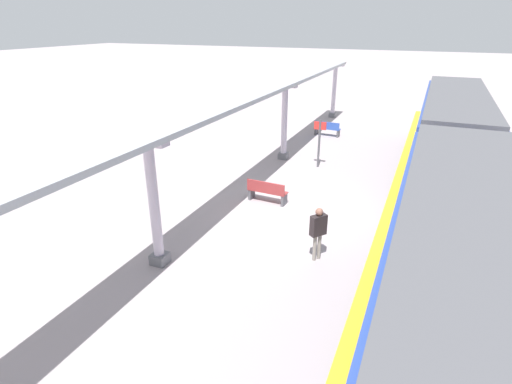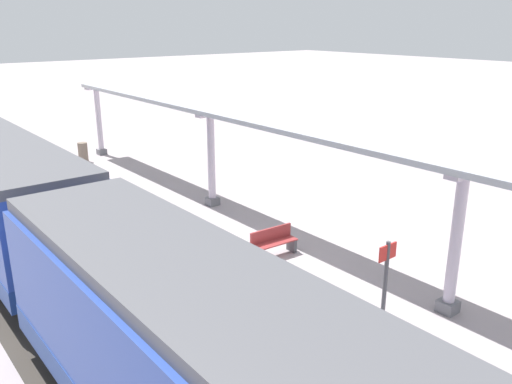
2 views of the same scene
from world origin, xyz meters
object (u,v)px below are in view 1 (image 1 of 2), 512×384
Objects in this scene: platform_info_sign at (319,139)px; canopy_pillar_nearest at (334,91)px; bench_near_end at (327,129)px; passenger_waiting_near_edge at (318,228)px; train_far_carriage at (459,291)px; bench_mid_platform at (267,191)px; canopy_pillar_second at (284,122)px; canopy_pillar_third at (154,205)px; train_near_carriage at (451,132)px.

canopy_pillar_nearest is at bearing -79.98° from platform_info_sign.
passenger_waiting_near_edge is at bearing 103.04° from bench_near_end.
platform_info_sign is (5.42, -10.61, -0.50)m from train_far_carriage.
train_far_carriage is 8.63m from bench_mid_platform.
passenger_waiting_near_edge is (-3.98, 8.26, -0.81)m from canopy_pillar_second.
canopy_pillar_nearest reaches higher than bench_near_end.
canopy_pillar_nearest is 2.35× the size of bench_near_end.
train_far_carriage is 7.36m from canopy_pillar_third.
train_far_carriage is at bearing 90.00° from train_near_carriage.
canopy_pillar_third is (0.00, 20.37, 0.00)m from canopy_pillar_nearest.
canopy_pillar_nearest is at bearing -90.00° from canopy_pillar_third.
train_near_carriage is 11.63m from canopy_pillar_nearest.
canopy_pillar_nearest is 2.35× the size of bench_mid_platform.
canopy_pillar_nearest is 5.41m from bench_near_end.
platform_info_sign is at bearing -62.95° from train_far_carriage.
canopy_pillar_nearest is 1.00× the size of canopy_pillar_third.
train_far_carriage reaches higher than platform_info_sign.
bench_near_end is 0.69× the size of platform_info_sign.
bench_near_end is 5.68m from platform_info_sign.
bench_mid_platform is at bearing 45.86° from train_near_carriage.
canopy_pillar_second is at bearing 79.77° from bench_near_end.
canopy_pillar_second is 1.63× the size of platform_info_sign.
bench_near_end is at bearing -88.31° from bench_mid_platform.
canopy_pillar_second is 5.27m from bench_near_end.
train_near_carriage is 12.23m from train_far_carriage.
canopy_pillar_third is at bearing 76.53° from bench_mid_platform.
passenger_waiting_near_edge is (-3.98, 18.42, -0.81)m from canopy_pillar_nearest.
canopy_pillar_third is at bearing 57.16° from train_near_carriage.
canopy_pillar_third is (7.30, -0.91, -0.01)m from train_far_carriage.
canopy_pillar_third is (0.00, 10.20, 0.00)m from canopy_pillar_second.
passenger_waiting_near_edge is at bearing 131.94° from bench_mid_platform.
bench_mid_platform is 0.95× the size of passenger_waiting_near_edge.
platform_info_sign is at bearing -74.90° from passenger_waiting_near_edge.
canopy_pillar_nearest is 20.37m from canopy_pillar_third.
train_far_carriage is 5.29× the size of platform_info_sign.
canopy_pillar_second is at bearing -90.00° from canopy_pillar_third.
train_far_carriage is (0.00, 12.23, 0.00)m from train_near_carriage.
canopy_pillar_nearest is 18.86m from passenger_waiting_near_edge.
canopy_pillar_third is at bearing 90.00° from canopy_pillar_nearest.
canopy_pillar_second is at bearing 8.66° from train_near_carriage.
bench_near_end is 10.19m from bench_mid_platform.
canopy_pillar_third reaches higher than passenger_waiting_near_edge.
train_far_carriage is at bearing 172.87° from canopy_pillar_third.
train_near_carriage reaches higher than platform_info_sign.
bench_near_end is at bearing -79.91° from platform_info_sign.
bench_near_end and bench_mid_platform have the same top height.
train_near_carriage is 3.26× the size of canopy_pillar_second.
train_near_carriage is at bearing -122.84° from canopy_pillar_third.
bench_mid_platform is (-0.30, 10.18, 0.00)m from bench_near_end.
train_far_carriage is 11.92m from platform_info_sign.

